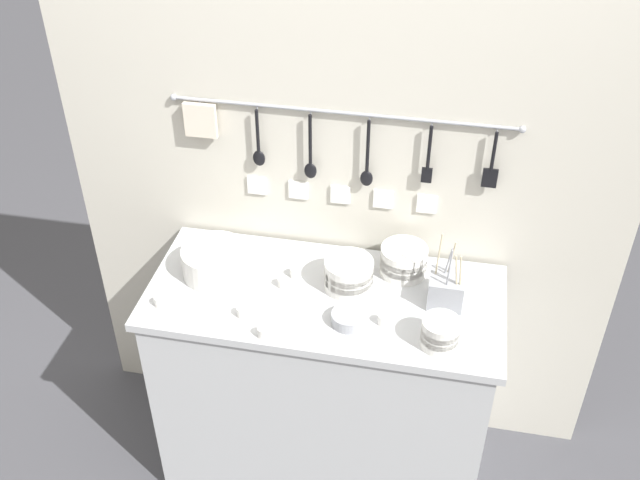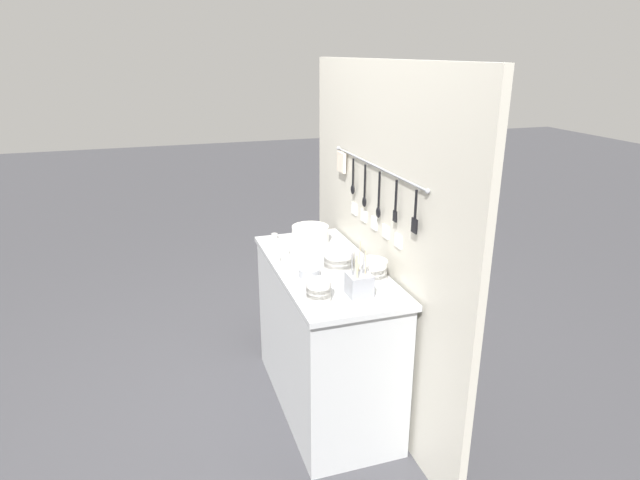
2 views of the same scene
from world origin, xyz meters
TOP-DOWN VIEW (x-y plane):
  - ground_plane at (0.00, 0.00)m, footprint 20.00×20.00m
  - counter at (0.00, 0.00)m, footprint 1.23×0.56m
  - back_wall at (-0.00, 0.31)m, footprint 2.03×0.08m
  - bowl_stack_wide_centre at (0.07, 0.05)m, footprint 0.17×0.17m
  - bowl_stack_back_corner at (0.40, -0.17)m, footprint 0.12×0.12m
  - bowl_stack_tall_left at (0.25, 0.17)m, footprint 0.17×0.17m
  - plate_stack at (-0.40, 0.03)m, footprint 0.23×0.23m
  - steel_mixing_bowl at (0.10, -0.12)m, footprint 0.11×0.11m
  - cutlery_caddy at (0.41, 0.04)m, footprint 0.12×0.12m
  - cup_front_left at (-0.15, -0.24)m, footprint 0.04×0.04m
  - cup_mid_row at (0.22, -0.11)m, footprint 0.04×0.04m
  - cup_back_left at (-0.12, 0.07)m, footprint 0.04×0.04m
  - cup_edge_near at (-0.15, 0.01)m, footprint 0.04×0.04m
  - cup_front_right at (-0.25, -0.16)m, footprint 0.04×0.04m
  - cup_edge_far at (-0.53, -0.16)m, footprint 0.04×0.04m

SIDE VIEW (x-z plane):
  - ground_plane at x=0.00m, z-range 0.00..0.00m
  - counter at x=0.00m, z-range 0.00..0.90m
  - cup_front_left at x=-0.15m, z-range 0.90..0.93m
  - cup_mid_row at x=0.22m, z-range 0.90..0.93m
  - cup_back_left at x=-0.12m, z-range 0.90..0.93m
  - cup_edge_near at x=-0.15m, z-range 0.90..0.93m
  - cup_front_right at x=-0.25m, z-range 0.90..0.93m
  - cup_edge_far at x=-0.53m, z-range 0.90..0.93m
  - steel_mixing_bowl at x=0.10m, z-range 0.90..0.94m
  - bowl_stack_back_corner at x=0.40m, z-range 0.90..1.00m
  - bowl_stack_tall_left at x=0.25m, z-range 0.90..1.00m
  - plate_stack at x=-0.40m, z-range 0.90..1.00m
  - bowl_stack_wide_centre at x=0.07m, z-range 0.90..1.01m
  - cutlery_caddy at x=0.41m, z-range 0.82..1.09m
  - back_wall at x=0.00m, z-range 0.00..2.00m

